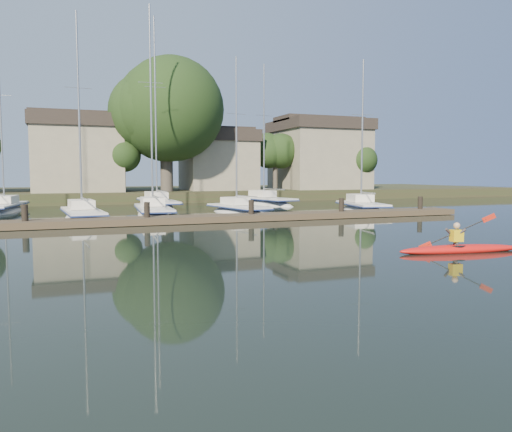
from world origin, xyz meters
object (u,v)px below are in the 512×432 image
object	(u,v)px
kayak	(459,247)
sailboat_1	(83,223)
sailboat_4	(362,214)
dock	(201,219)
sailboat_5	(4,214)
sailboat_2	(153,219)
sailboat_3	(238,216)
sailboat_6	(158,210)
sailboat_7	(265,207)

from	to	relation	value
kayak	sailboat_1	bearing A→B (deg)	132.02
kayak	sailboat_4	size ratio (longest dim) A/B	0.38
dock	sailboat_1	size ratio (longest dim) A/B	2.54
sailboat_5	sailboat_2	bearing A→B (deg)	-28.57
dock	sailboat_5	bearing A→B (deg)	132.32
sailboat_1	sailboat_4	size ratio (longest dim) A/B	1.10
kayak	sailboat_3	world-z (taller)	sailboat_3
sailboat_4	dock	bearing A→B (deg)	-151.42
sailboat_6	sailboat_7	world-z (taller)	sailboat_6
sailboat_3	sailboat_4	distance (m)	9.16
sailboat_2	sailboat_6	size ratio (longest dim) A/B	0.89
sailboat_5	sailboat_4	bearing A→B (deg)	-10.87
sailboat_4	sailboat_5	world-z (taller)	sailboat_5
sailboat_3	sailboat_7	size ratio (longest dim) A/B	0.87
sailboat_1	sailboat_2	bearing A→B (deg)	9.72
sailboat_2	sailboat_5	bearing A→B (deg)	146.73
sailboat_2	sailboat_5	distance (m)	11.85
sailboat_5	sailboat_7	world-z (taller)	sailboat_5
kayak	dock	distance (m)	14.77
sailboat_2	sailboat_3	size ratio (longest dim) A/B	1.25
dock	sailboat_5	world-z (taller)	sailboat_5
sailboat_3	sailboat_7	distance (m)	9.82
sailboat_4	sailboat_6	bearing A→B (deg)	156.59
sailboat_3	sailboat_5	xyz separation A→B (m)	(-15.21, 7.27, -0.00)
sailboat_6	dock	bearing A→B (deg)	-90.00
dock	kayak	bearing A→B (deg)	-67.26
sailboat_6	sailboat_7	size ratio (longest dim) A/B	1.22
sailboat_1	sailboat_6	world-z (taller)	sailboat_6
sailboat_1	sailboat_5	bearing A→B (deg)	116.75
sailboat_1	sailboat_3	world-z (taller)	sailboat_1
sailboat_4	sailboat_7	distance (m)	10.21
dock	sailboat_5	distance (m)	16.78
dock	sailboat_7	size ratio (longest dim) A/B	2.52
sailboat_7	sailboat_4	bearing A→B (deg)	-80.34
sailboat_2	dock	bearing A→B (deg)	-67.14
sailboat_3	sailboat_5	size ratio (longest dim) A/B	0.83
sailboat_1	sailboat_2	world-z (taller)	sailboat_2
sailboat_1	sailboat_3	distance (m)	10.15
dock	sailboat_6	xyz separation A→B (m)	(-0.21, 13.23, -0.40)
sailboat_5	sailboat_6	distance (m)	11.12
kayak	sailboat_5	xyz separation A→B (m)	(-17.00, 26.02, -0.36)
sailboat_1	sailboat_2	distance (m)	4.51
sailboat_3	sailboat_7	xyz separation A→B (m)	(5.31, 8.26, -0.03)
kayak	sailboat_1	size ratio (longest dim) A/B	0.35
sailboat_2	sailboat_6	distance (m)	8.13
kayak	sailboat_7	size ratio (longest dim) A/B	0.34
sailboat_2	sailboat_3	xyz separation A→B (m)	(5.74, -0.14, 0.01)
sailboat_3	sailboat_6	bearing A→B (deg)	106.60
sailboat_1	sailboat_6	size ratio (longest dim) A/B	0.81
sailboat_1	sailboat_7	bearing A→B (deg)	26.07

